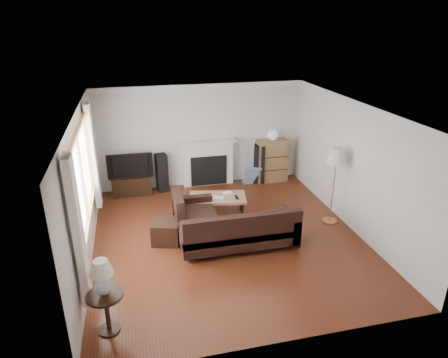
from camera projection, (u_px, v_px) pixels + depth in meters
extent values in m
cube|color=#562413|center=(228.00, 237.00, 7.70)|extent=(5.10, 5.60, 0.04)
cube|color=white|center=(228.00, 109.00, 6.74)|extent=(5.10, 5.60, 0.04)
cube|color=silver|center=(201.00, 136.00, 9.69)|extent=(5.00, 0.04, 2.50)
cube|color=silver|center=(283.00, 263.00, 4.75)|extent=(5.00, 0.04, 2.50)
cube|color=silver|center=(83.00, 191.00, 6.68)|extent=(0.04, 5.50, 2.50)
cube|color=silver|center=(353.00, 166.00, 7.75)|extent=(0.04, 5.50, 2.50)
cube|color=olive|center=(83.00, 178.00, 6.40)|extent=(0.12, 2.74, 1.54)
cube|color=white|center=(78.00, 233.00, 5.10)|extent=(0.10, 0.35, 2.10)
cube|color=white|center=(93.00, 156.00, 7.84)|extent=(0.10, 0.35, 2.10)
cube|color=white|center=(208.00, 163.00, 9.88)|extent=(1.40, 0.26, 1.15)
cube|color=black|center=(132.00, 185.00, 9.49)|extent=(0.91, 0.41, 0.45)
imported|color=black|center=(130.00, 164.00, 9.29)|extent=(1.03, 0.14, 0.59)
cube|color=black|center=(162.00, 173.00, 9.60)|extent=(0.30, 0.34, 0.91)
cube|color=black|center=(259.00, 163.00, 10.07)|extent=(0.38, 0.41, 1.00)
cube|color=olive|center=(272.00, 161.00, 10.14)|extent=(0.79, 0.37, 1.08)
sphere|color=white|center=(273.00, 135.00, 9.89)|extent=(0.26, 0.26, 0.26)
cube|color=black|center=(238.00, 228.00, 7.27)|extent=(2.31, 1.69, 0.75)
cube|color=#966847|center=(218.00, 206.00, 8.43)|extent=(1.27, 0.85, 0.46)
cube|color=black|center=(167.00, 231.00, 7.48)|extent=(0.63, 0.63, 0.43)
cube|color=#A96E3A|center=(333.00, 186.00, 7.99)|extent=(0.49, 0.49, 1.59)
cube|color=black|center=(107.00, 313.00, 5.32)|extent=(0.48, 0.48, 0.60)
cube|color=silver|center=(102.00, 278.00, 5.11)|extent=(0.32, 0.32, 0.51)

